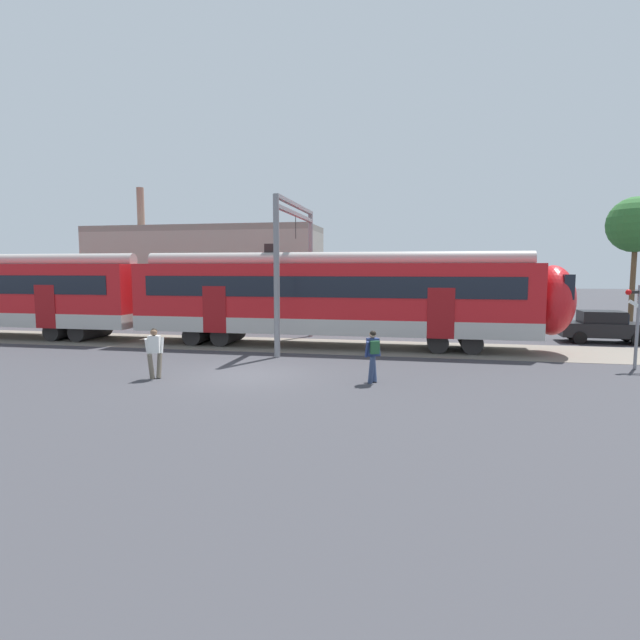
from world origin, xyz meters
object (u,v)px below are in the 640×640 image
Objects in this scene: parked_car_black at (603,327)px; pedestrian_white at (155,349)px; crossing_signal at (638,313)px; pedestrian_navy at (373,352)px.

pedestrian_white is at bearing -146.24° from parked_car_black.
pedestrian_white is 0.56× the size of crossing_signal.
pedestrian_white is at bearing -163.36° from crossing_signal.
crossing_signal is (-1.15, -6.71, 1.23)m from parked_car_black.
pedestrian_white and pedestrian_navy have the same top height.
parked_car_black is 6.91m from crossing_signal.
crossing_signal reaches higher than pedestrian_white.
crossing_signal is at bearing -99.73° from parked_car_black.
pedestrian_navy is 14.82m from parked_car_black.
parked_car_black is at bearing 46.55° from pedestrian_navy.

